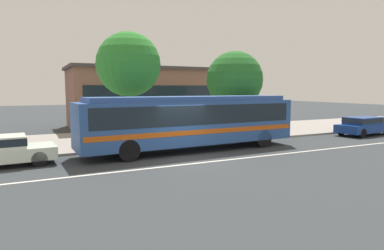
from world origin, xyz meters
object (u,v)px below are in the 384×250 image
Objects in this scene: street_tree_near_stop at (129,65)px; pedestrian_waiting_near_sign at (94,129)px; transit_bus at (191,119)px; sedan_far_ahead at (364,125)px; street_tree_mid_block at (235,80)px; pedestrian_walking_along_curb at (172,124)px; bus_stop_sign at (247,114)px.

pedestrian_waiting_near_sign is at bearing -141.55° from street_tree_near_stop.
sedan_far_ahead is at bearing -0.14° from transit_bus.
street_tree_near_stop is (2.43, 1.93, 3.56)m from pedestrian_waiting_near_sign.
street_tree_near_stop is at bearing 165.26° from sedan_far_ahead.
street_tree_mid_block is (7.17, -0.57, -0.83)m from street_tree_near_stop.
bus_stop_sign is (4.53, -1.64, 0.56)m from pedestrian_walking_along_curb.
sedan_far_ahead is at bearing -15.02° from pedestrian_walking_along_curb.
street_tree_mid_block reaches higher than bus_stop_sign.
transit_bus is 5.13m from pedestrian_waiting_near_sign.
street_tree_mid_block is (4.98, 3.53, 2.20)m from transit_bus.
sedan_far_ahead is 8.88m from bus_stop_sign.
street_tree_mid_block is at bearing 0.35° from pedestrian_walking_along_curb.
pedestrian_walking_along_curb is at bearing 164.98° from sedan_far_ahead.
pedestrian_waiting_near_sign is 0.27× the size of street_tree_near_stop.
transit_bus reaches higher than pedestrian_walking_along_curb.
street_tree_near_stop is (-2.19, 4.10, 3.03)m from transit_bus.
street_tree_near_stop is at bearing 166.72° from pedestrian_walking_along_curb.
pedestrian_walking_along_curb is (-13.17, 3.53, 0.37)m from sedan_far_ahead.
transit_bus is 6.82× the size of pedestrian_waiting_near_sign.
bus_stop_sign is at bearing 167.66° from sedan_far_ahead.
transit_bus is 1.82× the size of street_tree_near_stop.
sedan_far_ahead is 18.28m from pedestrian_waiting_near_sign.
transit_bus is at bearing -61.88° from street_tree_near_stop.
bus_stop_sign is (9.51, -0.32, 0.51)m from pedestrian_waiting_near_sign.
pedestrian_walking_along_curb is (0.36, 3.50, -0.58)m from transit_bus.
pedestrian_waiting_near_sign is at bearing 173.07° from sedan_far_ahead.
transit_bus is 5.55m from street_tree_near_stop.
pedestrian_walking_along_curb is at bearing -179.65° from street_tree_mid_block.
pedestrian_walking_along_curb is 0.26× the size of street_tree_near_stop.
bus_stop_sign is 0.37× the size of street_tree_near_stop.
transit_bus is 2.60× the size of sedan_far_ahead.
street_tree_mid_block is at bearing 87.02° from bus_stop_sign.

